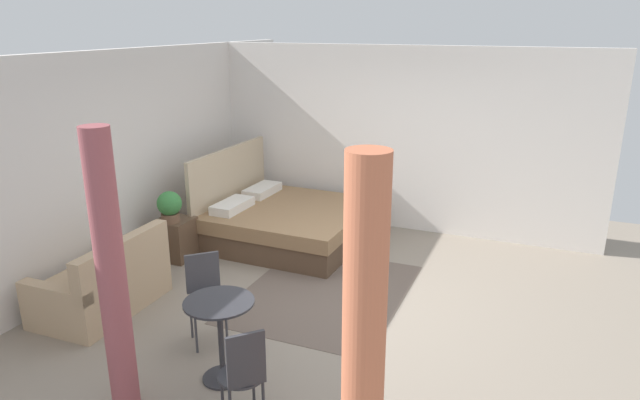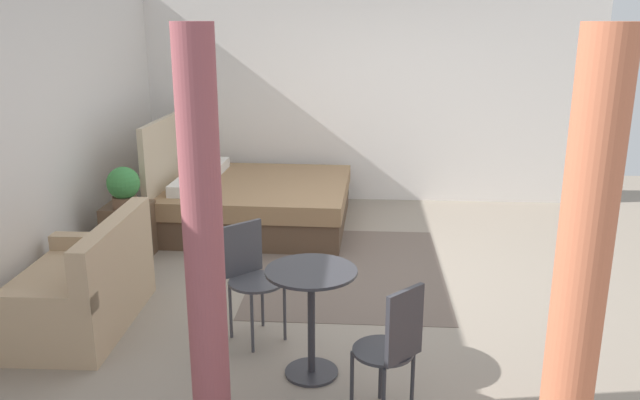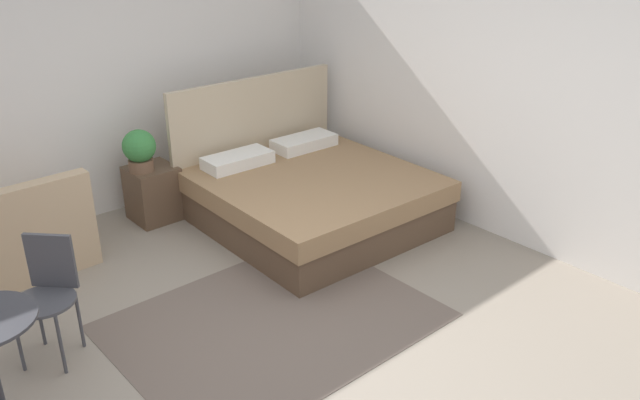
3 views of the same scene
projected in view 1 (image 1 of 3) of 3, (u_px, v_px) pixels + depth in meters
The scene contains 13 objects.
ground_plane at pixel (335, 300), 6.36m from camera, with size 8.22×8.72×0.02m, color gray.
wall_back at pixel (120, 161), 7.01m from camera, with size 8.22×0.12×2.67m, color silver.
wall_right at pixel (400, 140), 8.26m from camera, with size 0.12×5.72×2.67m, color silver.
area_rug at pixel (325, 292), 6.52m from camera, with size 2.26×1.76×0.01m, color #66564C.
bed at pixel (285, 221), 7.99m from camera, with size 1.98×2.05×1.26m.
couch at pixel (104, 286), 6.07m from camera, with size 1.35×0.87×0.85m.
nightstand at pixel (176, 239), 7.40m from camera, with size 0.43×0.43×0.54m.
potted_plant at pixel (170, 206), 7.16m from camera, with size 0.31×0.31×0.40m.
balcony_table at pixel (220, 326), 4.80m from camera, with size 0.60×0.60×0.75m.
cafe_chair_near_window at pixel (205, 289), 5.43m from camera, with size 0.58×0.58×0.86m.
cafe_chair_near_couch at pixel (244, 371), 4.18m from camera, with size 0.51×0.51×0.87m.
curtain_left at pixel (364, 329), 3.53m from camera, with size 0.28×0.28×2.29m.
curtain_right at pixel (112, 277), 4.27m from camera, with size 0.22×0.22×2.29m.
Camera 1 is at (-5.36, -2.04, 2.98)m, focal length 31.83 mm.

